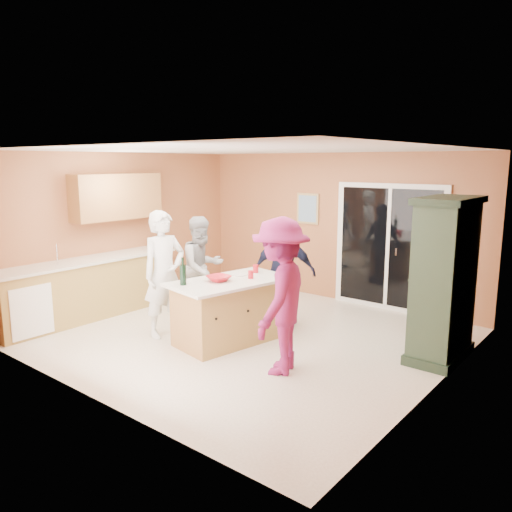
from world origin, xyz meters
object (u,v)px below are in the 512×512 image
Objects in this scene: green_hutch at (444,282)px; woman_grey at (202,267)px; woman_navy at (284,272)px; kitchen_island at (230,313)px; woman_white at (164,274)px; woman_magenta at (280,296)px.

woman_grey is (-3.55, -0.65, -0.18)m from green_hutch.
woman_navy is (-2.32, -0.14, -0.18)m from green_hutch.
woman_white reaches higher than kitchen_island.
woman_grey is 0.88× the size of woman_magenta.
green_hutch is 1.14× the size of woman_white.
woman_grey reaches higher than kitchen_island.
green_hutch reaches higher than woman_grey.
woman_white is at bearing -144.99° from kitchen_island.
green_hutch is at bearing -54.83° from woman_white.
woman_magenta reaches higher than woman_grey.
woman_white is 1.79m from woman_navy.
kitchen_island is 1.08m from woman_white.
woman_magenta is (0.98, -1.45, 0.10)m from woman_navy.
kitchen_island is at bearing -108.52° from woman_grey.
woman_navy is at bearing -176.48° from green_hutch.
woman_magenta is at bearing -130.02° from green_hutch.
kitchen_island is 0.88× the size of green_hutch.
woman_navy reaches higher than kitchen_island.
woman_grey is at bearing -169.57° from green_hutch.
woman_grey is at bearing -133.00° from woman_magenta.
woman_magenta is (2.21, -0.94, 0.11)m from woman_grey.
woman_navy is (0.14, 1.06, 0.40)m from kitchen_island.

